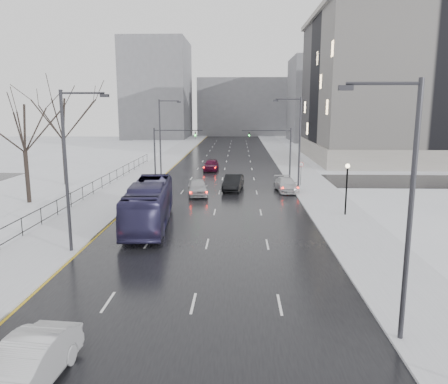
# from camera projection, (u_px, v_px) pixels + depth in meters

# --- Properties ---
(road) EXTENTS (16.00, 150.00, 0.04)m
(road) POSITION_uv_depth(u_px,v_px,m) (225.00, 167.00, 66.35)
(road) COLOR black
(road) RESTS_ON ground
(cross_road) EXTENTS (130.00, 10.00, 0.04)m
(cross_road) POSITION_uv_depth(u_px,v_px,m) (222.00, 180.00, 54.58)
(cross_road) COLOR black
(cross_road) RESTS_ON ground
(sidewalk_left) EXTENTS (5.00, 150.00, 0.16)m
(sidewalk_left) POSITION_uv_depth(u_px,v_px,m) (157.00, 166.00, 66.69)
(sidewalk_left) COLOR silver
(sidewalk_left) RESTS_ON ground
(sidewalk_right) EXTENTS (5.00, 150.00, 0.16)m
(sidewalk_right) POSITION_uv_depth(u_px,v_px,m) (294.00, 167.00, 65.99)
(sidewalk_right) COLOR silver
(sidewalk_right) RESTS_ON ground
(park_strip) EXTENTS (14.00, 150.00, 0.12)m
(park_strip) POSITION_uv_depth(u_px,v_px,m) (95.00, 166.00, 67.02)
(park_strip) COLOR white
(park_strip) RESTS_ON ground
(tree_park_d) EXTENTS (8.75, 8.75, 12.50)m
(tree_park_d) POSITION_uv_depth(u_px,v_px,m) (30.00, 203.00, 41.45)
(tree_park_d) COLOR black
(tree_park_d) RESTS_ON ground
(tree_park_e) EXTENTS (9.45, 9.45, 13.50)m
(tree_park_e) POSITION_uv_depth(u_px,v_px,m) (66.00, 185.00, 51.27)
(tree_park_e) COLOR black
(tree_park_e) RESTS_ON ground
(iron_fence) EXTENTS (0.06, 70.00, 1.30)m
(iron_fence) POSITION_uv_depth(u_px,v_px,m) (62.00, 204.00, 37.19)
(iron_fence) COLOR black
(iron_fence) RESTS_ON sidewalk_left
(streetlight_r_near) EXTENTS (2.95, 0.25, 10.00)m
(streetlight_r_near) POSITION_uv_depth(u_px,v_px,m) (405.00, 201.00, 15.96)
(streetlight_r_near) COLOR #2D2D33
(streetlight_r_near) RESTS_ON ground
(streetlight_r_mid) EXTENTS (2.95, 0.25, 10.00)m
(streetlight_r_mid) POSITION_uv_depth(u_px,v_px,m) (298.00, 140.00, 45.39)
(streetlight_r_mid) COLOR #2D2D33
(streetlight_r_mid) RESTS_ON ground
(streetlight_l_near) EXTENTS (2.95, 0.25, 10.00)m
(streetlight_l_near) POSITION_uv_depth(u_px,v_px,m) (69.00, 164.00, 26.32)
(streetlight_l_near) COLOR #2D2D33
(streetlight_l_near) RESTS_ON ground
(streetlight_l_far) EXTENTS (2.95, 0.25, 10.00)m
(streetlight_l_far) POSITION_uv_depth(u_px,v_px,m) (162.00, 133.00, 57.71)
(streetlight_l_far) COLOR #2D2D33
(streetlight_l_far) RESTS_ON ground
(lamppost_r_mid) EXTENTS (0.36, 0.36, 4.28)m
(lamppost_r_mid) POSITION_uv_depth(u_px,v_px,m) (347.00, 182.00, 35.99)
(lamppost_r_mid) COLOR black
(lamppost_r_mid) RESTS_ON sidewalk_right
(mast_signal_right) EXTENTS (6.10, 0.33, 6.50)m
(mast_signal_right) POSITION_uv_depth(u_px,v_px,m) (282.00, 148.00, 53.55)
(mast_signal_right) COLOR #2D2D33
(mast_signal_right) RESTS_ON ground
(mast_signal_left) EXTENTS (6.10, 0.33, 6.50)m
(mast_signal_left) POSITION_uv_depth(u_px,v_px,m) (163.00, 147.00, 54.04)
(mast_signal_left) COLOR #2D2D33
(mast_signal_left) RESTS_ON ground
(no_uturn_sign) EXTENTS (0.60, 0.06, 2.70)m
(no_uturn_sign) POSITION_uv_depth(u_px,v_px,m) (301.00, 167.00, 49.91)
(no_uturn_sign) COLOR #2D2D33
(no_uturn_sign) RESTS_ON sidewalk_right
(civic_building) EXTENTS (41.00, 31.00, 24.80)m
(civic_building) POSITION_uv_depth(u_px,v_px,m) (431.00, 94.00, 74.81)
(civic_building) COLOR gray
(civic_building) RESTS_ON ground
(bldg_far_right) EXTENTS (24.00, 20.00, 22.00)m
(bldg_far_right) POSITION_uv_depth(u_px,v_px,m) (336.00, 100.00, 117.27)
(bldg_far_right) COLOR slate
(bldg_far_right) RESTS_ON ground
(bldg_far_left) EXTENTS (18.00, 22.00, 28.00)m
(bldg_far_left) POSITION_uv_depth(u_px,v_px,m) (157.00, 90.00, 128.19)
(bldg_far_left) COLOR slate
(bldg_far_left) RESTS_ON ground
(bldg_far_center) EXTENTS (30.00, 18.00, 18.00)m
(bldg_far_center) POSITION_uv_depth(u_px,v_px,m) (245.00, 107.00, 142.98)
(bldg_far_center) COLOR slate
(bldg_far_center) RESTS_ON ground
(sedan_left_near) EXTENTS (2.08, 4.99, 1.60)m
(sedan_left_near) POSITION_uv_depth(u_px,v_px,m) (26.00, 366.00, 13.94)
(sedan_left_near) COLOR #BBBCC1
(sedan_left_near) RESTS_ON road
(bus) EXTENTS (3.80, 12.12, 3.32)m
(bus) POSITION_uv_depth(u_px,v_px,m) (149.00, 204.00, 33.44)
(bus) COLOR #2A264B
(bus) RESTS_ON road
(sedan_center_near) EXTENTS (2.62, 5.14, 1.68)m
(sedan_center_near) POSITION_uv_depth(u_px,v_px,m) (198.00, 187.00, 45.04)
(sedan_center_near) COLOR #ABAAAE
(sedan_center_near) RESTS_ON road
(sedan_right_near) EXTENTS (2.43, 5.37, 1.71)m
(sedan_right_near) POSITION_uv_depth(u_px,v_px,m) (233.00, 182.00, 47.73)
(sedan_right_near) COLOR black
(sedan_right_near) RESTS_ON road
(sedan_right_far) EXTENTS (2.61, 5.28, 1.48)m
(sedan_right_far) POSITION_uv_depth(u_px,v_px,m) (286.00, 185.00, 47.11)
(sedan_right_far) COLOR silver
(sedan_right_far) RESTS_ON road
(sedan_center_far) EXTENTS (2.15, 4.96, 1.66)m
(sedan_center_far) POSITION_uv_depth(u_px,v_px,m) (211.00, 165.00, 62.64)
(sedan_center_far) COLOR #460C26
(sedan_center_far) RESTS_ON road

